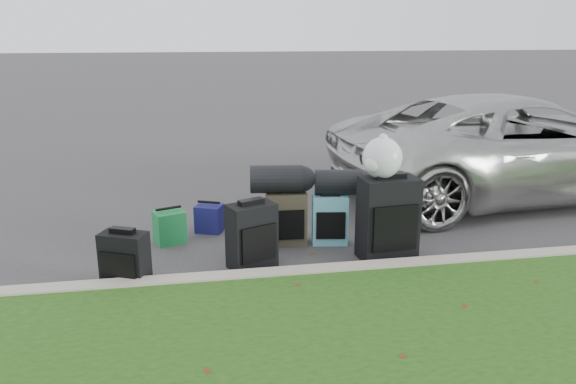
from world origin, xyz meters
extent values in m
plane|color=#383535|center=(0.00, 0.00, 0.00)|extent=(120.00, 120.00, 0.00)
cube|color=#9E937F|center=(0.00, -1.00, 0.07)|extent=(120.00, 0.18, 0.15)
imported|color=#B7B7B2|center=(3.38, 1.37, 0.72)|extent=(5.35, 2.78, 1.44)
cube|color=black|center=(-1.79, -0.78, 0.26)|extent=(0.48, 0.38, 0.52)
cube|color=black|center=(-0.59, -0.53, 0.33)|extent=(0.53, 0.43, 0.66)
cube|color=#373123|center=(-0.15, 0.04, 0.30)|extent=(0.45, 0.29, 0.60)
cube|color=teal|center=(0.33, -0.02, 0.28)|extent=(0.42, 0.28, 0.55)
cube|color=black|center=(0.81, -0.54, 0.43)|extent=(0.60, 0.39, 0.86)
cube|color=#1B7B3A|center=(-1.42, 0.30, 0.18)|extent=(0.39, 0.35, 0.36)
cube|color=navy|center=(-0.97, 0.59, 0.16)|extent=(0.37, 0.33, 0.32)
cylinder|color=black|center=(-0.25, 0.04, 0.75)|extent=(0.60, 0.37, 0.30)
cylinder|color=black|center=(0.42, 0.02, 0.69)|extent=(0.54, 0.37, 0.28)
sphere|color=white|center=(0.73, -0.51, 1.06)|extent=(0.40, 0.40, 0.40)
camera|label=1|loc=(-1.14, -5.73, 2.28)|focal=35.00mm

